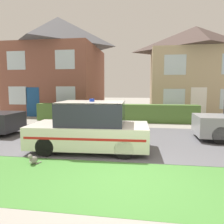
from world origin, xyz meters
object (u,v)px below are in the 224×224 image
cat (33,160)px  house_left (59,64)px  police_car (90,127)px  house_right (194,70)px

cat → house_left: 13.87m
police_car → house_left: 12.78m
cat → house_left: (-4.28, 12.60, 3.92)m
house_left → house_right: (10.98, -0.36, -0.66)m
house_left → police_car: bearing=-63.5°
house_left → house_right: size_ratio=1.16×
house_left → house_right: house_left is taller
police_car → house_left: house_left is taller
police_car → house_right: 12.31m
police_car → house_right: bearing=-119.5°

